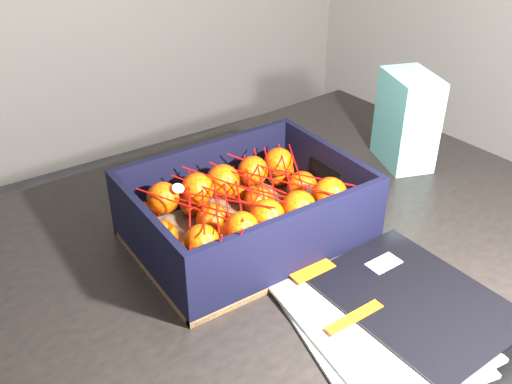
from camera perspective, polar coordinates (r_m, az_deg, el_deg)
table at (r=1.10m, az=0.11°, el=-8.22°), size 1.25×0.88×0.75m
magazine_stack at (r=0.88m, az=12.96°, el=-11.70°), size 0.32×0.33×0.02m
produce_crate at (r=1.00m, az=-0.96°, el=-2.60°), size 0.38×0.28×0.13m
clementine_heap at (r=0.99m, az=-0.77°, el=-1.77°), size 0.36×0.26×0.10m
mesh_net at (r=0.96m, az=-1.13°, el=0.03°), size 0.31×0.25×0.09m
retail_carton at (r=1.26m, az=14.59°, el=6.88°), size 0.13×0.15×0.20m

